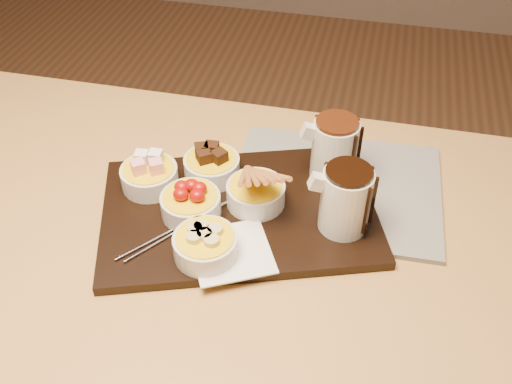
% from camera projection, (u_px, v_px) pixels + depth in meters
% --- Properties ---
extents(dining_table, '(1.20, 0.80, 0.75)m').
position_uv_depth(dining_table, '(172.00, 267.00, 1.02)').
color(dining_table, '#BC8A45').
rests_on(dining_table, ground).
extents(serving_board, '(0.53, 0.44, 0.02)m').
position_uv_depth(serving_board, '(239.00, 212.00, 0.97)').
color(serving_board, black).
rests_on(serving_board, dining_table).
extents(napkin, '(0.16, 0.16, 0.00)m').
position_uv_depth(napkin, '(232.00, 252.00, 0.89)').
color(napkin, white).
rests_on(napkin, serving_board).
extents(bowl_marshmallows, '(0.10, 0.10, 0.04)m').
position_uv_depth(bowl_marshmallows, '(150.00, 177.00, 1.00)').
color(bowl_marshmallows, silver).
rests_on(bowl_marshmallows, serving_board).
extents(bowl_cake, '(0.10, 0.10, 0.04)m').
position_uv_depth(bowl_cake, '(212.00, 167.00, 1.02)').
color(bowl_cake, silver).
rests_on(bowl_cake, serving_board).
extents(bowl_strawberries, '(0.10, 0.10, 0.04)m').
position_uv_depth(bowl_strawberries, '(191.00, 205.00, 0.94)').
color(bowl_strawberries, silver).
rests_on(bowl_strawberries, serving_board).
extents(bowl_biscotti, '(0.10, 0.10, 0.04)m').
position_uv_depth(bowl_biscotti, '(256.00, 194.00, 0.96)').
color(bowl_biscotti, silver).
rests_on(bowl_biscotti, serving_board).
extents(bowl_bananas, '(0.10, 0.10, 0.04)m').
position_uv_depth(bowl_bananas, '(205.00, 246.00, 0.88)').
color(bowl_bananas, silver).
rests_on(bowl_bananas, serving_board).
extents(pitcher_dark_chocolate, '(0.10, 0.10, 0.11)m').
position_uv_depth(pitcher_dark_chocolate, '(345.00, 200.00, 0.90)').
color(pitcher_dark_chocolate, silver).
rests_on(pitcher_dark_chocolate, serving_board).
extents(pitcher_milk_chocolate, '(0.10, 0.10, 0.11)m').
position_uv_depth(pitcher_milk_chocolate, '(334.00, 150.00, 1.00)').
color(pitcher_milk_chocolate, silver).
rests_on(pitcher_milk_chocolate, serving_board).
extents(fondue_skewers, '(0.22, 0.19, 0.01)m').
position_uv_depth(fondue_skewers, '(186.00, 223.00, 0.94)').
color(fondue_skewers, silver).
rests_on(fondue_skewers, serving_board).
extents(newspaper, '(0.38, 0.31, 0.01)m').
position_uv_depth(newspaper, '(335.00, 187.00, 1.03)').
color(newspaper, beige).
rests_on(newspaper, dining_table).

